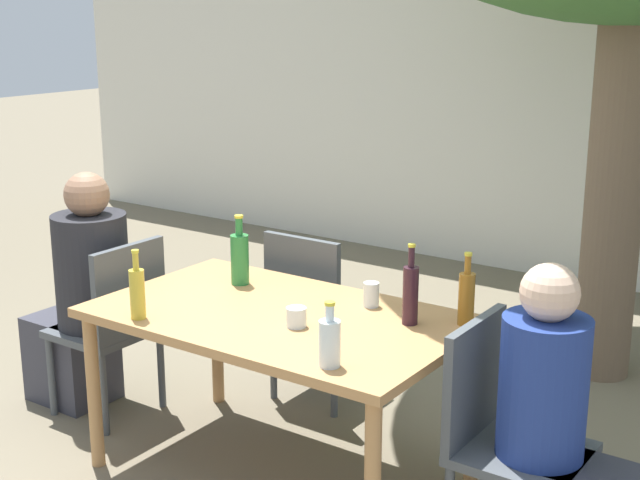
# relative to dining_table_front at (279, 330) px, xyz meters

# --- Properties ---
(ground_plane) EXTENTS (30.00, 30.00, 0.00)m
(ground_plane) POSITION_rel_dining_table_front_xyz_m (0.00, 0.00, -0.67)
(ground_plane) COLOR #706651
(cafe_building_wall) EXTENTS (10.00, 0.08, 2.80)m
(cafe_building_wall) POSITION_rel_dining_table_front_xyz_m (0.00, 3.52, 0.73)
(cafe_building_wall) COLOR silver
(cafe_building_wall) RESTS_ON ground_plane
(dining_table_front) EXTENTS (1.55, 0.93, 0.74)m
(dining_table_front) POSITION_rel_dining_table_front_xyz_m (0.00, 0.00, 0.00)
(dining_table_front) COLOR #B27F4C
(dining_table_front) RESTS_ON ground_plane
(patio_chair_0) EXTENTS (0.44, 0.44, 0.90)m
(patio_chair_0) POSITION_rel_dining_table_front_xyz_m (-1.01, 0.00, -0.16)
(patio_chair_0) COLOR #474C51
(patio_chair_0) RESTS_ON ground_plane
(patio_chair_1) EXTENTS (0.44, 0.44, 0.90)m
(patio_chair_1) POSITION_rel_dining_table_front_xyz_m (1.01, 0.00, -0.16)
(patio_chair_1) COLOR #474C51
(patio_chair_1) RESTS_ON ground_plane
(patio_chair_2) EXTENTS (0.44, 0.44, 0.90)m
(patio_chair_2) POSITION_rel_dining_table_front_xyz_m (-0.31, 0.70, -0.16)
(patio_chair_2) COLOR #474C51
(patio_chair_2) RESTS_ON ground_plane
(person_seated_0) EXTENTS (0.58, 0.36, 1.22)m
(person_seated_0) POSITION_rel_dining_table_front_xyz_m (-1.24, -0.00, -0.12)
(person_seated_0) COLOR #383842
(person_seated_0) RESTS_ON ground_plane
(person_seated_1) EXTENTS (0.55, 0.31, 1.15)m
(person_seated_1) POSITION_rel_dining_table_front_xyz_m (1.25, -0.00, -0.16)
(person_seated_1) COLOR #383842
(person_seated_1) RESTS_ON ground_plane
(wine_bottle_0) EXTENTS (0.06, 0.06, 0.33)m
(wine_bottle_0) POSITION_rel_dining_table_front_xyz_m (0.51, 0.20, 0.21)
(wine_bottle_0) COLOR #331923
(wine_bottle_0) RESTS_ON dining_table_front
(amber_bottle_1) EXTENTS (0.07, 0.07, 0.30)m
(amber_bottle_1) POSITION_rel_dining_table_front_xyz_m (0.70, 0.32, 0.19)
(amber_bottle_1) COLOR #9E661E
(amber_bottle_1) RESTS_ON dining_table_front
(oil_cruet_2) EXTENTS (0.06, 0.06, 0.29)m
(oil_cruet_2) POSITION_rel_dining_table_front_xyz_m (-0.43, -0.38, 0.19)
(oil_cruet_2) COLOR gold
(oil_cruet_2) RESTS_ON dining_table_front
(water_bottle_3) EXTENTS (0.08, 0.08, 0.24)m
(water_bottle_3) POSITION_rel_dining_table_front_xyz_m (0.49, -0.35, 0.17)
(water_bottle_3) COLOR silver
(water_bottle_3) RESTS_ON dining_table_front
(green_bottle_4) EXTENTS (0.08, 0.08, 0.32)m
(green_bottle_4) POSITION_rel_dining_table_front_xyz_m (-0.39, 0.22, 0.20)
(green_bottle_4) COLOR #287A38
(green_bottle_4) RESTS_ON dining_table_front
(drinking_glass_0) EXTENTS (0.07, 0.07, 0.11)m
(drinking_glass_0) POSITION_rel_dining_table_front_xyz_m (0.27, 0.29, 0.13)
(drinking_glass_0) COLOR silver
(drinking_glass_0) RESTS_ON dining_table_front
(drinking_glass_1) EXTENTS (0.08, 0.08, 0.08)m
(drinking_glass_1) POSITION_rel_dining_table_front_xyz_m (0.16, -0.09, 0.12)
(drinking_glass_1) COLOR silver
(drinking_glass_1) RESTS_ON dining_table_front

